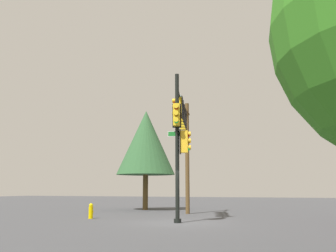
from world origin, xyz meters
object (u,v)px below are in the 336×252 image
at_px(tree_near, 146,143).
at_px(utility_pole, 187,155).
at_px(signal_pole_assembly, 180,122).
at_px(fire_hydrant, 91,211).

bearing_deg(tree_near, utility_pole, -126.48).
relative_size(signal_pole_assembly, tree_near, 0.94).
distance_m(signal_pole_assembly, utility_pole, 5.26).
xyz_separation_m(signal_pole_assembly, tree_near, (8.29, 5.68, 0.09)).
xyz_separation_m(utility_pole, tree_near, (3.35, 4.53, 1.46)).
distance_m(signal_pole_assembly, fire_hydrant, 6.94).
height_order(fire_hydrant, tree_near, tree_near).
xyz_separation_m(utility_pole, fire_hydrant, (-5.83, 3.76, -3.45)).
distance_m(utility_pole, tree_near, 5.82).
height_order(signal_pole_assembly, utility_pole, utility_pole).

